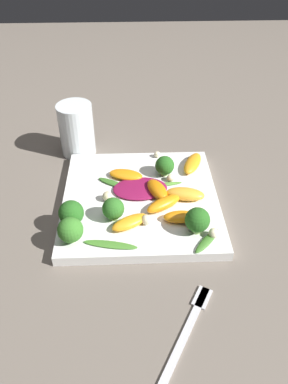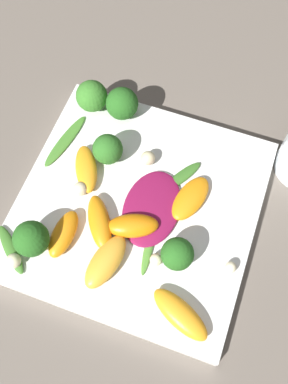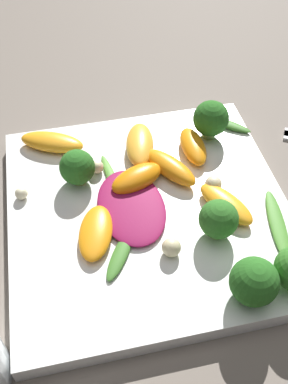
# 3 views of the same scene
# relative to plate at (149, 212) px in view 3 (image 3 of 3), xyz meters

# --- Properties ---
(ground_plane) EXTENTS (2.40, 2.40, 0.00)m
(ground_plane) POSITION_rel_plate_xyz_m (0.00, 0.00, -0.01)
(ground_plane) COLOR #6B6056
(plate) EXTENTS (0.29, 0.29, 0.02)m
(plate) POSITION_rel_plate_xyz_m (0.00, 0.00, 0.00)
(plate) COLOR white
(plate) RESTS_ON ground_plane
(radicchio_leaf_0) EXTENTS (0.11, 0.07, 0.01)m
(radicchio_leaf_0) POSITION_rel_plate_xyz_m (0.00, 0.02, 0.01)
(radicchio_leaf_0) COLOR maroon
(radicchio_leaf_0) RESTS_ON plate
(orange_segment_0) EXTENTS (0.07, 0.05, 0.01)m
(orange_segment_0) POSITION_rel_plate_xyz_m (-0.03, 0.06, 0.02)
(orange_segment_0) COLOR orange
(orange_segment_0) RESTS_ON plate
(orange_segment_1) EXTENTS (0.06, 0.08, 0.02)m
(orange_segment_1) POSITION_rel_plate_xyz_m (0.11, 0.09, 0.02)
(orange_segment_1) COLOR orange
(orange_segment_1) RESTS_ON plate
(orange_segment_2) EXTENTS (0.06, 0.03, 0.02)m
(orange_segment_2) POSITION_rel_plate_xyz_m (0.07, -0.07, 0.02)
(orange_segment_2) COLOR orange
(orange_segment_2) RESTS_ON plate
(orange_segment_3) EXTENTS (0.08, 0.05, 0.02)m
(orange_segment_3) POSITION_rel_plate_xyz_m (0.08, -0.01, 0.02)
(orange_segment_3) COLOR #FCAD33
(orange_segment_3) RESTS_ON plate
(orange_segment_4) EXTENTS (0.07, 0.06, 0.02)m
(orange_segment_4) POSITION_rel_plate_xyz_m (-0.02, -0.08, 0.02)
(orange_segment_4) COLOR orange
(orange_segment_4) RESTS_ON plate
(orange_segment_5) EXTENTS (0.07, 0.06, 0.02)m
(orange_segment_5) POSITION_rel_plate_xyz_m (0.04, -0.03, 0.02)
(orange_segment_5) COLOR orange
(orange_segment_5) RESTS_ON plate
(orange_segment_6) EXTENTS (0.05, 0.07, 0.02)m
(orange_segment_6) POSITION_rel_plate_xyz_m (0.03, 0.01, 0.02)
(orange_segment_6) COLOR orange
(orange_segment_6) RESTS_ON plate
(broccoli_floret_1) EXTENTS (0.04, 0.04, 0.04)m
(broccoli_floret_1) POSITION_rel_plate_xyz_m (0.05, 0.07, 0.03)
(broccoli_floret_1) COLOR #84AD5B
(broccoli_floret_1) RESTS_ON plate
(broccoli_floret_2) EXTENTS (0.04, 0.04, 0.05)m
(broccoli_floret_2) POSITION_rel_plate_xyz_m (0.09, -0.09, 0.04)
(broccoli_floret_2) COLOR #84AD5B
(broccoli_floret_2) RESTS_ON plate
(broccoli_floret_3) EXTENTS (0.04, 0.04, 0.05)m
(broccoli_floret_3) POSITION_rel_plate_xyz_m (-0.12, -0.07, 0.03)
(broccoli_floret_3) COLOR #7A9E51
(broccoli_floret_3) RESTS_ON plate
(broccoli_floret_4) EXTENTS (0.04, 0.04, 0.04)m
(broccoli_floret_4) POSITION_rel_plate_xyz_m (-0.05, -0.06, 0.03)
(broccoli_floret_4) COLOR #7A9E51
(broccoli_floret_4) RESTS_ON plate
(arugula_sprig_0) EXTENTS (0.06, 0.06, 0.01)m
(arugula_sprig_0) POSITION_rel_plate_xyz_m (0.11, -0.12, 0.01)
(arugula_sprig_0) COLOR #3D7528
(arugula_sprig_0) RESTS_ON plate
(arugula_sprig_1) EXTENTS (0.08, 0.02, 0.00)m
(arugula_sprig_1) POSITION_rel_plate_xyz_m (0.04, 0.03, 0.01)
(arugula_sprig_1) COLOR #518E33
(arugula_sprig_1) RESTS_ON plate
(arugula_sprig_2) EXTENTS (0.06, 0.04, 0.01)m
(arugula_sprig_2) POSITION_rel_plate_xyz_m (-0.05, 0.04, 0.01)
(arugula_sprig_2) COLOR #3D7528
(arugula_sprig_2) RESTS_ON plate
(arugula_sprig_3) EXTENTS (0.09, 0.03, 0.00)m
(arugula_sprig_3) POSITION_rel_plate_xyz_m (-0.05, -0.12, 0.01)
(arugula_sprig_3) COLOR #47842D
(arugula_sprig_3) RESTS_ON plate
(macadamia_nut_0) EXTENTS (0.02, 0.02, 0.02)m
(macadamia_nut_0) POSITION_rel_plate_xyz_m (0.01, -0.07, 0.02)
(macadamia_nut_0) COLOR beige
(macadamia_nut_0) RESTS_ON plate
(macadamia_nut_1) EXTENTS (0.02, 0.02, 0.02)m
(macadamia_nut_1) POSITION_rel_plate_xyz_m (-0.06, -0.01, 0.02)
(macadamia_nut_1) COLOR beige
(macadamia_nut_1) RESTS_ON plate
(macadamia_nut_2) EXTENTS (0.01, 0.01, 0.01)m
(macadamia_nut_2) POSITION_rel_plate_xyz_m (0.04, 0.13, 0.02)
(macadamia_nut_2) COLOR beige
(macadamia_nut_2) RESTS_ON plate
(macadamia_nut_3) EXTENTS (0.02, 0.02, 0.02)m
(macadamia_nut_3) POSITION_rel_plate_xyz_m (0.12, -0.11, 0.02)
(macadamia_nut_3) COLOR beige
(macadamia_nut_3) RESTS_ON plate
(macadamia_nut_4) EXTENTS (0.02, 0.02, 0.02)m
(macadamia_nut_4) POSITION_rel_plate_xyz_m (0.06, 0.05, 0.02)
(macadamia_nut_4) COLOR beige
(macadamia_nut_4) RESTS_ON plate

